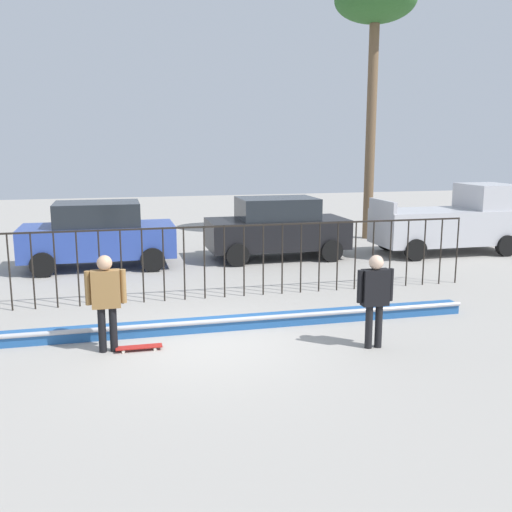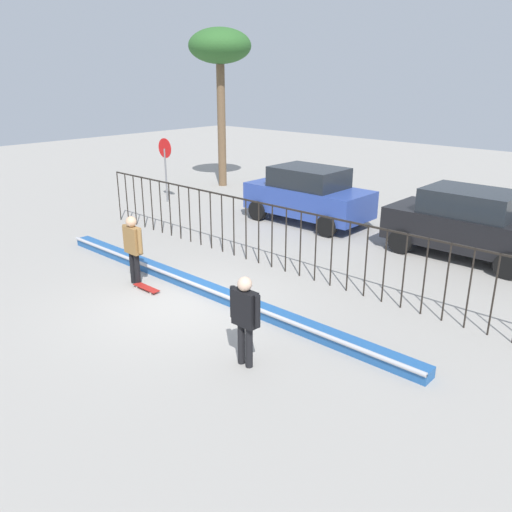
{
  "view_description": "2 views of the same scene",
  "coord_description": "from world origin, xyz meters",
  "px_view_note": "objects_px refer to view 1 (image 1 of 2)",
  "views": [
    {
      "loc": [
        -1.51,
        -9.94,
        3.56
      ],
      "look_at": [
        1.24,
        1.31,
        1.32
      ],
      "focal_mm": 41.06,
      "sensor_mm": 36.0,
      "label": 1
    },
    {
      "loc": [
        8.36,
        -6.61,
        4.85
      ],
      "look_at": [
        1.29,
        1.12,
        1.15
      ],
      "focal_mm": 36.31,
      "sensor_mm": 36.0,
      "label": 2
    }
  ],
  "objects_px": {
    "camera_operator": "(375,293)",
    "palm_tree_tall": "(375,9)",
    "skateboarder": "(106,294)",
    "parked_car_black": "(277,227)",
    "parked_car_blue": "(98,234)",
    "pickup_truck": "(453,222)",
    "skateboard": "(139,347)"
  },
  "relations": [
    {
      "from": "skateboarder",
      "to": "palm_tree_tall",
      "type": "distance_m",
      "value": 15.8
    },
    {
      "from": "camera_operator",
      "to": "skateboard",
      "type": "bearing_deg",
      "value": 46.82
    },
    {
      "from": "parked_car_blue",
      "to": "palm_tree_tall",
      "type": "bearing_deg",
      "value": 15.88
    },
    {
      "from": "skateboarder",
      "to": "parked_car_blue",
      "type": "xyz_separation_m",
      "value": [
        -0.27,
        7.28,
        -0.05
      ]
    },
    {
      "from": "camera_operator",
      "to": "pickup_truck",
      "type": "xyz_separation_m",
      "value": [
        6.41,
        7.81,
        0.04
      ]
    },
    {
      "from": "pickup_truck",
      "to": "camera_operator",
      "type": "bearing_deg",
      "value": -131.22
    },
    {
      "from": "pickup_truck",
      "to": "palm_tree_tall",
      "type": "relative_size",
      "value": 0.5
    },
    {
      "from": "skateboard",
      "to": "parked_car_black",
      "type": "xyz_separation_m",
      "value": [
        4.6,
        7.47,
        0.91
      ]
    },
    {
      "from": "camera_operator",
      "to": "parked_car_black",
      "type": "relative_size",
      "value": 0.39
    },
    {
      "from": "skateboarder",
      "to": "pickup_truck",
      "type": "bearing_deg",
      "value": 47.82
    },
    {
      "from": "parked_car_blue",
      "to": "pickup_truck",
      "type": "xyz_separation_m",
      "value": [
        11.23,
        -0.37,
        0.06
      ]
    },
    {
      "from": "skateboard",
      "to": "parked_car_black",
      "type": "relative_size",
      "value": 0.19
    },
    {
      "from": "pickup_truck",
      "to": "palm_tree_tall",
      "type": "bearing_deg",
      "value": 110.71
    },
    {
      "from": "skateboarder",
      "to": "camera_operator",
      "type": "relative_size",
      "value": 1.02
    },
    {
      "from": "skateboarder",
      "to": "camera_operator",
      "type": "distance_m",
      "value": 4.64
    },
    {
      "from": "skateboarder",
      "to": "parked_car_blue",
      "type": "relative_size",
      "value": 0.4
    },
    {
      "from": "skateboard",
      "to": "pickup_truck",
      "type": "height_order",
      "value": "pickup_truck"
    },
    {
      "from": "parked_car_black",
      "to": "pickup_truck",
      "type": "xyz_separation_m",
      "value": [
        5.84,
        -0.49,
        0.06
      ]
    },
    {
      "from": "parked_car_blue",
      "to": "pickup_truck",
      "type": "distance_m",
      "value": 11.23
    },
    {
      "from": "camera_operator",
      "to": "palm_tree_tall",
      "type": "relative_size",
      "value": 0.18
    },
    {
      "from": "skateboard",
      "to": "camera_operator",
      "type": "bearing_deg",
      "value": -8.87
    },
    {
      "from": "palm_tree_tall",
      "to": "parked_car_black",
      "type": "bearing_deg",
      "value": -146.05
    },
    {
      "from": "skateboard",
      "to": "parked_car_blue",
      "type": "distance_m",
      "value": 7.45
    },
    {
      "from": "palm_tree_tall",
      "to": "pickup_truck",
      "type": "bearing_deg",
      "value": -67.43
    },
    {
      "from": "skateboard",
      "to": "pickup_truck",
      "type": "relative_size",
      "value": 0.17
    },
    {
      "from": "parked_car_black",
      "to": "pickup_truck",
      "type": "height_order",
      "value": "pickup_truck"
    },
    {
      "from": "parked_car_black",
      "to": "palm_tree_tall",
      "type": "relative_size",
      "value": 0.46
    },
    {
      "from": "skateboard",
      "to": "camera_operator",
      "type": "relative_size",
      "value": 0.48
    },
    {
      "from": "parked_car_black",
      "to": "palm_tree_tall",
      "type": "xyz_separation_m",
      "value": [
        4.41,
        2.97,
        7.24
      ]
    },
    {
      "from": "skateboarder",
      "to": "camera_operator",
      "type": "bearing_deg",
      "value": 4.32
    },
    {
      "from": "parked_car_blue",
      "to": "parked_car_black",
      "type": "height_order",
      "value": "same"
    },
    {
      "from": "pickup_truck",
      "to": "skateboarder",
      "type": "bearing_deg",
      "value": -149.63
    }
  ]
}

